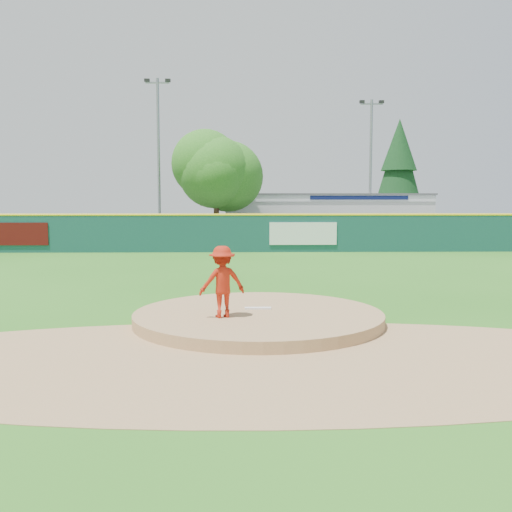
{
  "coord_description": "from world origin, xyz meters",
  "views": [
    {
      "loc": [
        -0.37,
        -12.44,
        2.66
      ],
      "look_at": [
        0.0,
        2.0,
        1.3
      ],
      "focal_mm": 40.0,
      "sensor_mm": 36.0,
      "label": 1
    }
  ],
  "objects_px": {
    "pitcher": "(222,282)",
    "pool_building_grp": "(323,215)",
    "light_pole_right": "(371,162)",
    "deciduous_tree": "(216,173)",
    "light_pole_left": "(159,152)",
    "van": "(237,234)",
    "conifer_tree": "(399,168)"
  },
  "relations": [
    {
      "from": "pitcher",
      "to": "pool_building_grp",
      "type": "xyz_separation_m",
      "value": [
        6.78,
        32.58,
        0.66
      ]
    },
    {
      "from": "light_pole_right",
      "to": "deciduous_tree",
      "type": "bearing_deg",
      "value": -160.02
    },
    {
      "from": "light_pole_left",
      "to": "van",
      "type": "bearing_deg",
      "value": -38.47
    },
    {
      "from": "pitcher",
      "to": "light_pole_left",
      "type": "bearing_deg",
      "value": -96.44
    },
    {
      "from": "light_pole_left",
      "to": "conifer_tree",
      "type": "bearing_deg",
      "value": 25.35
    },
    {
      "from": "pitcher",
      "to": "deciduous_tree",
      "type": "height_order",
      "value": "deciduous_tree"
    },
    {
      "from": "pool_building_grp",
      "to": "conifer_tree",
      "type": "height_order",
      "value": "conifer_tree"
    },
    {
      "from": "pool_building_grp",
      "to": "light_pole_left",
      "type": "bearing_deg",
      "value": -157.4
    },
    {
      "from": "light_pole_right",
      "to": "conifer_tree",
      "type": "bearing_deg",
      "value": 60.26
    },
    {
      "from": "light_pole_left",
      "to": "light_pole_right",
      "type": "relative_size",
      "value": 1.1
    },
    {
      "from": "van",
      "to": "pool_building_grp",
      "type": "bearing_deg",
      "value": -57.48
    },
    {
      "from": "pool_building_grp",
      "to": "conifer_tree",
      "type": "xyz_separation_m",
      "value": [
        7.0,
        4.01,
        3.88
      ]
    },
    {
      "from": "van",
      "to": "pool_building_grp",
      "type": "height_order",
      "value": "pool_building_grp"
    },
    {
      "from": "van",
      "to": "deciduous_tree",
      "type": "height_order",
      "value": "deciduous_tree"
    },
    {
      "from": "deciduous_tree",
      "to": "light_pole_left",
      "type": "relative_size",
      "value": 0.67
    },
    {
      "from": "light_pole_right",
      "to": "pool_building_grp",
      "type": "bearing_deg",
      "value": 135.05
    },
    {
      "from": "conifer_tree",
      "to": "light_pole_left",
      "type": "distance_m",
      "value": 21.03
    },
    {
      "from": "conifer_tree",
      "to": "light_pole_left",
      "type": "height_order",
      "value": "light_pole_left"
    },
    {
      "from": "deciduous_tree",
      "to": "light_pole_right",
      "type": "bearing_deg",
      "value": 19.98
    },
    {
      "from": "deciduous_tree",
      "to": "conifer_tree",
      "type": "relative_size",
      "value": 0.77
    },
    {
      "from": "conifer_tree",
      "to": "light_pole_left",
      "type": "bearing_deg",
      "value": -154.65
    },
    {
      "from": "pitcher",
      "to": "conifer_tree",
      "type": "height_order",
      "value": "conifer_tree"
    },
    {
      "from": "van",
      "to": "conifer_tree",
      "type": "bearing_deg",
      "value": -67.67
    },
    {
      "from": "pitcher",
      "to": "pool_building_grp",
      "type": "height_order",
      "value": "pool_building_grp"
    },
    {
      "from": "pool_building_grp",
      "to": "light_pole_left",
      "type": "distance_m",
      "value": 13.72
    },
    {
      "from": "pitcher",
      "to": "pool_building_grp",
      "type": "distance_m",
      "value": 33.28
    },
    {
      "from": "conifer_tree",
      "to": "light_pole_right",
      "type": "relative_size",
      "value": 0.95
    },
    {
      "from": "conifer_tree",
      "to": "light_pole_left",
      "type": "xyz_separation_m",
      "value": [
        -19.0,
        -9.0,
        0.51
      ]
    },
    {
      "from": "deciduous_tree",
      "to": "light_pole_right",
      "type": "relative_size",
      "value": 0.74
    },
    {
      "from": "light_pole_left",
      "to": "light_pole_right",
      "type": "height_order",
      "value": "light_pole_left"
    },
    {
      "from": "conifer_tree",
      "to": "light_pole_right",
      "type": "bearing_deg",
      "value": -119.74
    },
    {
      "from": "deciduous_tree",
      "to": "conifer_tree",
      "type": "height_order",
      "value": "conifer_tree"
    }
  ]
}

